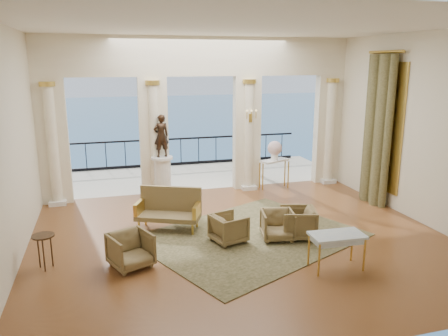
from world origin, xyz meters
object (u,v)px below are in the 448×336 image
object	(u,v)px
statue	(161,136)
console_table	(274,165)
armchair_d	(229,227)
pedestal	(163,178)
side_table	(43,240)
armchair_c	(298,221)
armchair_a	(131,248)
settee	(169,209)
armchair_b	(278,224)
game_table	(337,238)

from	to	relation	value
statue	console_table	size ratio (longest dim) A/B	1.19
armchair_d	console_table	distance (m)	4.42
console_table	pedestal	bearing A→B (deg)	157.50
side_table	armchair_c	bearing A→B (deg)	0.80
armchair_a	armchair_c	distance (m)	3.69
settee	armchair_b	bearing A→B (deg)	-5.93
pedestal	armchair_c	bearing A→B (deg)	-56.72
armchair_a	side_table	distance (m)	1.62
armchair_c	pedestal	distance (m)	4.49
armchair_d	armchair_a	bearing A→B (deg)	89.93
pedestal	console_table	world-z (taller)	pedestal
armchair_d	pedestal	xyz separation A→B (m)	(-0.92, 3.56, 0.23)
game_table	pedestal	world-z (taller)	pedestal
side_table	statue	bearing A→B (deg)	54.10
armchair_d	pedestal	bearing A→B (deg)	-1.93
pedestal	side_table	bearing A→B (deg)	-125.90
pedestal	side_table	size ratio (longest dim) A/B	1.78
game_table	statue	bearing A→B (deg)	117.87
armchair_b	statue	world-z (taller)	statue
settee	game_table	bearing A→B (deg)	-22.22
settee	console_table	distance (m)	4.40
armchair_d	game_table	distance (m)	2.38
game_table	armchair_b	bearing A→B (deg)	110.60
settee	console_table	xyz separation A→B (m)	(3.63, 2.47, 0.26)
armchair_d	console_table	xyz separation A→B (m)	(2.52, 3.61, 0.40)
armchair_c	console_table	world-z (taller)	console_table
console_table	armchair_c	bearing A→B (deg)	-127.74
pedestal	armchair_b	bearing A→B (deg)	-61.73
game_table	side_table	bearing A→B (deg)	166.83
armchair_b	statue	xyz separation A→B (m)	(-1.99, 3.71, 1.44)
settee	pedestal	xyz separation A→B (m)	(0.19, 2.42, 0.10)
settee	game_table	xyz separation A→B (m)	(2.71, -2.88, 0.14)
armchair_d	game_table	xyz separation A→B (m)	(1.60, -1.74, 0.27)
statue	side_table	size ratio (longest dim) A/B	1.77
settee	console_table	bearing A→B (deg)	58.77
armchair_c	side_table	bearing A→B (deg)	-72.93
armchair_a	pedestal	bearing A→B (deg)	51.29
armchair_d	statue	distance (m)	3.95
armchair_a	side_table	xyz separation A→B (m)	(-1.56, 0.36, 0.21)
settee	statue	bearing A→B (deg)	109.95
settee	pedestal	size ratio (longest dim) A/B	1.33
game_table	armchair_c	bearing A→B (deg)	94.52
game_table	pedestal	distance (m)	5.87
game_table	statue	distance (m)	5.98
armchair_a	pedestal	xyz separation A→B (m)	(1.20, 4.18, 0.21)
armchair_c	side_table	xyz separation A→B (m)	(-5.22, -0.07, 0.20)
armchair_d	side_table	size ratio (longest dim) A/B	1.02
statue	armchair_c	bearing A→B (deg)	111.21
pedestal	statue	size ratio (longest dim) A/B	1.00
armchair_d	game_table	bearing A→B (deg)	-153.79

